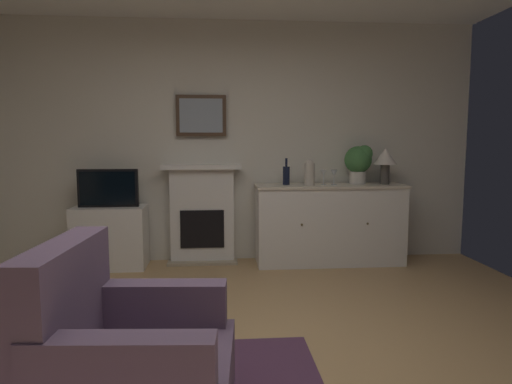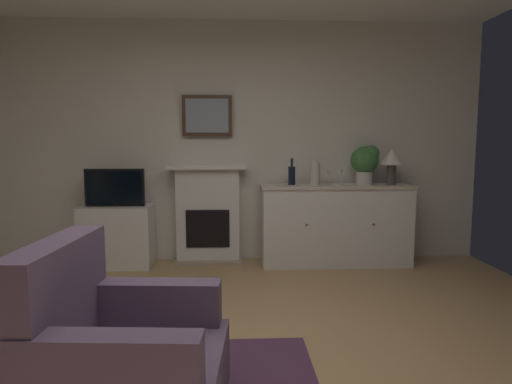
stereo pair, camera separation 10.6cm
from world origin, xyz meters
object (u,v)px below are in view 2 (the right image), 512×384
object	(u,v)px
tv_cabinet	(117,236)
tv_set	(115,188)
sideboard_cabinet	(335,224)
wine_bottle	(292,175)
wine_glass_left	(329,174)
table_lamp	(392,159)
armchair	(119,359)
vase_decorative	(315,173)
wine_glass_center	(340,174)
framed_picture	(207,116)
potted_plant_small	(365,161)
fireplace_unit	(208,213)

from	to	relation	value
tv_cabinet	tv_set	xyz separation A→B (m)	(-0.00, -0.02, 0.53)
sideboard_cabinet	wine_bottle	bearing A→B (deg)	176.82
wine_glass_left	tv_cabinet	distance (m)	2.40
table_lamp	armchair	size ratio (longest dim) A/B	0.43
table_lamp	tv_set	size ratio (longest dim) A/B	0.65
sideboard_cabinet	vase_decorative	xyz separation A→B (m)	(-0.24, -0.05, 0.58)
wine_glass_center	armchair	bearing A→B (deg)	-120.36
tv_set	framed_picture	bearing A→B (deg)	13.31
framed_picture	wine_glass_center	world-z (taller)	framed_picture
sideboard_cabinet	table_lamp	xyz separation A→B (m)	(0.61, 0.00, 0.72)
wine_glass_left	armchair	size ratio (longest dim) A/B	0.18
sideboard_cabinet	tv_cabinet	bearing A→B (deg)	179.64
wine_glass_left	potted_plant_small	world-z (taller)	potted_plant_small
wine_glass_center	armchair	size ratio (longest dim) A/B	0.18
fireplace_unit	wine_glass_center	bearing A→B (deg)	-8.76
wine_bottle	vase_decorative	xyz separation A→B (m)	(0.24, -0.08, 0.03)
potted_plant_small	armchair	xyz separation A→B (m)	(-1.97, -2.93, -0.75)
potted_plant_small	vase_decorative	bearing A→B (deg)	-170.56
wine_glass_left	armchair	world-z (taller)	wine_glass_left
fireplace_unit	sideboard_cabinet	distance (m)	1.42
wine_glass_center	tv_set	world-z (taller)	tv_set
table_lamp	tv_cabinet	distance (m)	3.11
fireplace_unit	table_lamp	distance (m)	2.12
framed_picture	potted_plant_small	world-z (taller)	framed_picture
sideboard_cabinet	wine_bottle	world-z (taller)	wine_bottle
sideboard_cabinet	tv_cabinet	xyz separation A→B (m)	(-2.38, 0.02, -0.11)
table_lamp	wine_bottle	bearing A→B (deg)	178.60
tv_set	wine_glass_left	bearing A→B (deg)	-0.45
table_lamp	vase_decorative	world-z (taller)	table_lamp
fireplace_unit	wine_bottle	world-z (taller)	wine_bottle
wine_glass_left	potted_plant_small	size ratio (longest dim) A/B	0.38
table_lamp	vase_decorative	distance (m)	0.87
table_lamp	wine_glass_center	xyz separation A→B (m)	(-0.58, -0.04, -0.16)
fireplace_unit	sideboard_cabinet	bearing A→B (deg)	-7.19
armchair	tv_set	bearing A→B (deg)	104.52
fireplace_unit	tv_cabinet	xyz separation A→B (m)	(-0.97, -0.16, -0.22)
sideboard_cabinet	wine_bottle	distance (m)	0.73
framed_picture	wine_glass_left	size ratio (longest dim) A/B	3.33
table_lamp	wine_glass_center	bearing A→B (deg)	-175.69
wine_glass_center	table_lamp	bearing A→B (deg)	4.31
wine_glass_left	vase_decorative	distance (m)	0.16
framed_picture	tv_set	size ratio (longest dim) A/B	0.89
potted_plant_small	armchair	bearing A→B (deg)	-123.86
potted_plant_small	armchair	world-z (taller)	potted_plant_small
tv_cabinet	armchair	bearing A→B (deg)	-75.59
vase_decorative	tv_set	distance (m)	2.15
vase_decorative	tv_cabinet	size ratio (longest dim) A/B	0.38
wine_glass_left	tv_set	world-z (taller)	tv_set
wine_bottle	tv_set	world-z (taller)	wine_bottle
fireplace_unit	wine_glass_center	xyz separation A→B (m)	(1.44, -0.22, 0.45)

